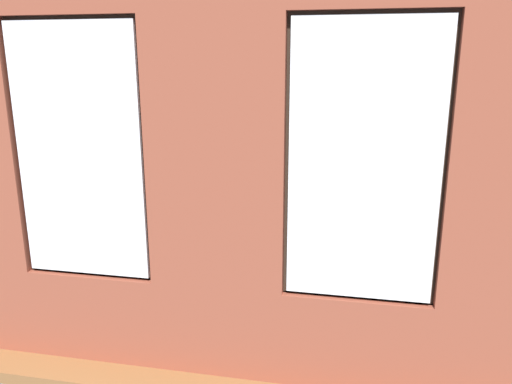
# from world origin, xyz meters

# --- Properties ---
(ground_plane) EXTENTS (6.86, 5.48, 0.10)m
(ground_plane) POSITION_xyz_m (0.00, 0.00, -0.05)
(ground_plane) COLOR brown
(brick_wall_with_windows) EXTENTS (6.26, 0.30, 3.32)m
(brick_wall_with_windows) POSITION_xyz_m (-0.00, 2.36, 1.64)
(brick_wall_with_windows) COLOR brown
(brick_wall_with_windows) RESTS_ON ground_plane
(white_wall_right) EXTENTS (0.10, 4.48, 3.32)m
(white_wall_right) POSITION_xyz_m (3.08, 0.20, 1.66)
(white_wall_right) COLOR silver
(white_wall_right) RESTS_ON ground_plane
(couch_by_window) EXTENTS (1.97, 0.87, 0.80)m
(couch_by_window) POSITION_xyz_m (0.53, 1.71, 0.33)
(couch_by_window) COLOR black
(couch_by_window) RESTS_ON ground_plane
(couch_left) EXTENTS (0.99, 2.14, 0.80)m
(couch_left) POSITION_xyz_m (-2.43, -0.01, 0.33)
(couch_left) COLOR black
(couch_left) RESTS_ON ground_plane
(coffee_table) EXTENTS (1.31, 0.79, 0.40)m
(coffee_table) POSITION_xyz_m (0.31, -0.05, 0.35)
(coffee_table) COLOR #A87547
(coffee_table) RESTS_ON ground_plane
(cup_ceramic) EXTENTS (0.08, 0.08, 0.09)m
(cup_ceramic) POSITION_xyz_m (0.47, -0.15, 0.45)
(cup_ceramic) COLOR #33567F
(cup_ceramic) RESTS_ON coffee_table
(candle_jar) EXTENTS (0.08, 0.08, 0.10)m
(candle_jar) POSITION_xyz_m (0.21, 0.07, 0.45)
(candle_jar) COLOR #B7333D
(candle_jar) RESTS_ON coffee_table
(table_plant_small) EXTENTS (0.15, 0.15, 0.25)m
(table_plant_small) POSITION_xyz_m (0.31, -0.05, 0.54)
(table_plant_small) COLOR brown
(table_plant_small) RESTS_ON coffee_table
(remote_silver) EXTENTS (0.17, 0.12, 0.02)m
(remote_silver) POSITION_xyz_m (-0.05, -0.19, 0.41)
(remote_silver) COLOR #B2B2B7
(remote_silver) RESTS_ON coffee_table
(media_console) EXTENTS (0.98, 0.42, 0.58)m
(media_console) POSITION_xyz_m (2.78, -0.14, 0.29)
(media_console) COLOR black
(media_console) RESTS_ON ground_plane
(tv_flatscreen) EXTENTS (0.92, 0.20, 0.65)m
(tv_flatscreen) POSITION_xyz_m (2.78, -0.15, 0.90)
(tv_flatscreen) COLOR black
(tv_flatscreen) RESTS_ON media_console
(papasan_chair) EXTENTS (1.16, 1.16, 0.72)m
(papasan_chair) POSITION_xyz_m (0.83, -1.27, 0.45)
(papasan_chair) COLOR olive
(papasan_chair) RESTS_ON ground_plane
(potted_plant_by_left_couch) EXTENTS (0.30, 0.30, 0.63)m
(potted_plant_by_left_couch) POSITION_xyz_m (-2.03, -1.51, 0.40)
(potted_plant_by_left_couch) COLOR beige
(potted_plant_by_left_couch) RESTS_ON ground_plane
(potted_plant_beside_window_right) EXTENTS (0.86, 0.78, 1.21)m
(potted_plant_beside_window_right) POSITION_xyz_m (1.78, 1.80, 0.72)
(potted_plant_beside_window_right) COLOR brown
(potted_plant_beside_window_right) RESTS_ON ground_plane
(potted_plant_corner_near_left) EXTENTS (0.85, 1.03, 1.22)m
(potted_plant_corner_near_left) POSITION_xyz_m (-2.58, -1.73, 0.63)
(potted_plant_corner_near_left) COLOR brown
(potted_plant_corner_near_left) RESTS_ON ground_plane
(potted_plant_between_couches) EXTENTS (1.23, 1.12, 1.36)m
(potted_plant_between_couches) POSITION_xyz_m (-0.90, 1.68, 0.74)
(potted_plant_between_couches) COLOR #9E5638
(potted_plant_between_couches) RESTS_ON ground_plane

